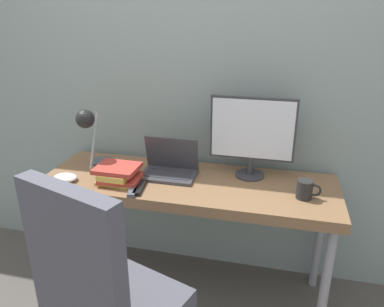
{
  "coord_description": "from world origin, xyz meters",
  "views": [
    {
      "loc": [
        0.48,
        -1.61,
        1.7
      ],
      "look_at": [
        0.03,
        0.25,
        0.95
      ],
      "focal_mm": 35.0,
      "sensor_mm": 36.0,
      "label": 1
    }
  ],
  "objects": [
    {
      "name": "tv_remote",
      "position": [
        -0.26,
        0.08,
        0.78
      ],
      "size": [
        0.07,
        0.17,
        0.02
      ],
      "color": "#4C4C51",
      "rests_on": "desk"
    },
    {
      "name": "desk_lamp",
      "position": [
        -0.6,
        0.3,
        1.03
      ],
      "size": [
        0.15,
        0.27,
        0.39
      ],
      "color": "#4C4C51",
      "rests_on": "desk"
    },
    {
      "name": "game_controller",
      "position": [
        -0.68,
        0.11,
        0.79
      ],
      "size": [
        0.14,
        0.11,
        0.04
      ],
      "color": "white",
      "rests_on": "desk"
    },
    {
      "name": "office_chair",
      "position": [
        -0.14,
        -0.56,
        0.63
      ],
      "size": [
        0.64,
        0.63,
        1.16
      ],
      "color": "black",
      "rests_on": "ground_plane"
    },
    {
      "name": "monitor",
      "position": [
        0.34,
        0.43,
        1.04
      ],
      "size": [
        0.48,
        0.17,
        0.47
      ],
      "color": "#333338",
      "rests_on": "desk"
    },
    {
      "name": "desk",
      "position": [
        0.0,
        0.28,
        0.7
      ],
      "size": [
        1.69,
        0.56,
        0.77
      ],
      "color": "brown",
      "rests_on": "ground_plane"
    },
    {
      "name": "book_stack",
      "position": [
        -0.38,
        0.16,
        0.82
      ],
      "size": [
        0.26,
        0.2,
        0.1
      ],
      "color": "gold",
      "rests_on": "desk"
    },
    {
      "name": "mug",
      "position": [
        0.64,
        0.22,
        0.82
      ],
      "size": [
        0.13,
        0.08,
        0.1
      ],
      "color": "black",
      "rests_on": "desk"
    },
    {
      "name": "wall_back",
      "position": [
        0.0,
        0.63,
        1.3
      ],
      "size": [
        8.0,
        0.05,
        2.6
      ],
      "color": "gray",
      "rests_on": "ground_plane"
    },
    {
      "name": "laptop",
      "position": [
        -0.13,
        0.33,
        0.82
      ],
      "size": [
        0.32,
        0.21,
        0.22
      ],
      "color": "#38383D",
      "rests_on": "desk"
    },
    {
      "name": "media_remote",
      "position": [
        -0.23,
        0.11,
        0.78
      ],
      "size": [
        0.06,
        0.18,
        0.02
      ],
      "color": "black",
      "rests_on": "desk"
    }
  ]
}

